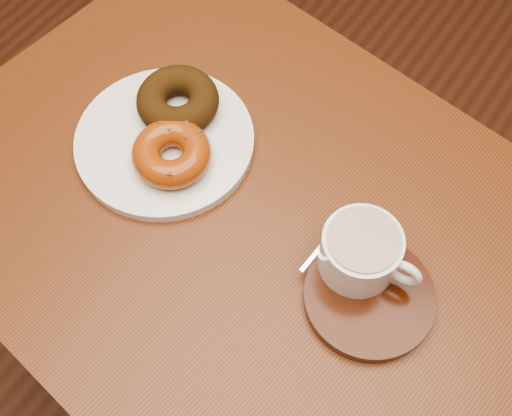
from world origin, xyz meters
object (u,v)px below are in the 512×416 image
Objects in this scene: donut_plate at (165,141)px; coffee_cup at (361,252)px; saucer at (369,297)px; cafe_table at (245,249)px.

coffee_cup is at bearing -1.89° from donut_plate.
donut_plate is 1.95× the size of coffee_cup.
donut_plate is 0.36m from saucer.
donut_plate is at bearing 179.23° from cafe_table.
saucer reaches higher than donut_plate.
coffee_cup reaches higher than cafe_table.
cafe_table is at bearing -7.61° from donut_plate.
saucer is at bearing -43.34° from coffee_cup.
donut_plate is (-0.15, 0.02, 0.14)m from cafe_table.
donut_plate is at bearing 173.64° from coffee_cup.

